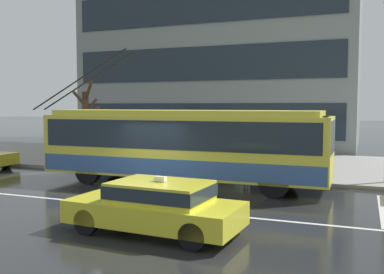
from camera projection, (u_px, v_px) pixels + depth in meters
name	position (u px, v px, depth m)	size (l,w,h in m)	color
ground_plane	(135.00, 197.00, 14.71)	(160.00, 160.00, 0.00)	black
sidewalk_slab	(220.00, 162.00, 23.31)	(80.00, 10.00, 0.14)	gray
lane_centre_line	(117.00, 205.00, 13.59)	(72.00, 0.14, 0.01)	silver
trolleybus	(183.00, 144.00, 16.85)	(12.36, 2.60, 5.32)	yellow
taxi_oncoming_near	(157.00, 204.00, 10.58)	(4.33, 2.07, 1.39)	yellow
bus_shelter	(205.00, 127.00, 20.16)	(4.22, 1.67, 2.63)	gray
pedestrian_at_shelter	(246.00, 136.00, 19.25)	(1.40, 1.40, 1.94)	#544A4F
pedestrian_approaching_curb	(206.00, 132.00, 21.14)	(1.59, 1.59, 2.00)	black
street_tree_bare	(86.00, 121.00, 23.63)	(1.31, 1.50, 4.20)	brown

